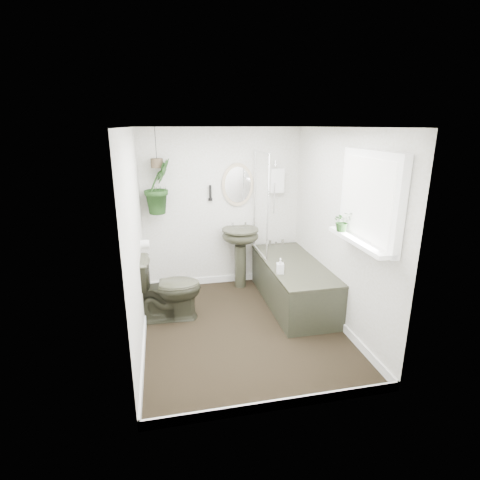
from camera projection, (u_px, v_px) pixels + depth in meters
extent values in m
cube|color=black|center=(243.00, 328.00, 4.49)|extent=(2.30, 2.80, 0.02)
cube|color=white|center=(243.00, 126.00, 3.81)|extent=(2.30, 2.80, 0.02)
cube|color=white|center=(222.00, 209.00, 5.47)|extent=(2.30, 0.02, 2.30)
cube|color=white|center=(283.00, 287.00, 2.83)|extent=(2.30, 0.02, 2.30)
cube|color=white|center=(135.00, 242.00, 3.92)|extent=(0.02, 2.80, 2.30)
cube|color=white|center=(339.00, 229.00, 4.38)|extent=(0.02, 2.80, 2.30)
cube|color=white|center=(243.00, 323.00, 4.47)|extent=(2.30, 2.80, 0.10)
cube|color=white|center=(277.00, 180.00, 5.44)|extent=(0.20, 0.10, 0.35)
ellipsoid|color=tan|center=(238.00, 185.00, 5.37)|extent=(0.46, 0.03, 0.62)
cylinder|color=black|center=(210.00, 193.00, 5.31)|extent=(0.04, 0.04, 0.22)
cylinder|color=white|center=(145.00, 244.00, 4.66)|extent=(0.11, 0.11, 0.11)
cube|color=white|center=(370.00, 199.00, 3.56)|extent=(0.08, 1.00, 0.90)
cube|color=white|center=(359.00, 241.00, 3.67)|extent=(0.18, 1.00, 0.04)
cube|color=white|center=(366.00, 199.00, 3.55)|extent=(0.01, 0.86, 0.76)
imported|color=#303123|center=(168.00, 288.00, 4.59)|extent=(0.82, 0.49, 0.82)
imported|color=black|center=(342.00, 221.00, 3.91)|extent=(0.21, 0.18, 0.22)
imported|color=black|center=(158.00, 186.00, 5.03)|extent=(0.52, 0.52, 0.74)
imported|color=#35292A|center=(280.00, 266.00, 4.56)|extent=(0.10, 0.10, 0.19)
cylinder|color=#4C3E2B|center=(157.00, 163.00, 4.94)|extent=(0.16, 0.16, 0.12)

